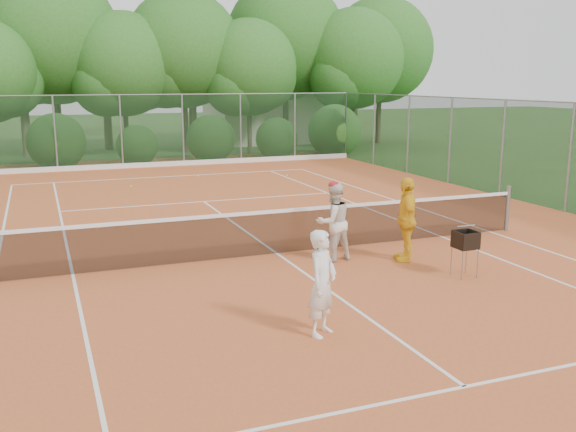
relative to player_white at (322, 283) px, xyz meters
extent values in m
plane|color=#2A4D1B|center=(0.93, 4.30, -0.79)|extent=(120.00, 120.00, 0.00)
cube|color=#C25D2C|center=(0.93, 4.30, -0.78)|extent=(18.00, 36.00, 0.02)
cube|color=beige|center=(9.93, 28.30, 0.71)|extent=(8.00, 5.00, 3.00)
cylinder|color=gray|center=(6.86, 4.30, -0.22)|extent=(0.10, 0.10, 1.10)
cube|color=black|center=(0.93, 4.30, -0.31)|extent=(11.87, 0.03, 0.86)
cube|color=white|center=(0.93, 4.30, 0.15)|extent=(11.87, 0.04, 0.07)
imported|color=white|center=(0.00, 0.00, 0.00)|extent=(0.67, 0.64, 1.54)
imported|color=silver|center=(1.82, 3.48, 0.02)|extent=(0.85, 0.71, 1.59)
ellipsoid|color=#AE1720|center=(1.82, 3.48, 0.78)|extent=(0.22, 0.22, 0.14)
imported|color=yellow|center=(3.17, 2.93, 0.08)|extent=(0.75, 1.09, 1.71)
cylinder|color=gray|center=(3.45, 1.41, -0.50)|extent=(0.02, 0.02, 0.55)
cylinder|color=gray|center=(3.79, 1.75, -0.50)|extent=(0.02, 0.02, 0.55)
cube|color=black|center=(3.62, 1.58, -0.06)|extent=(0.38, 0.38, 0.32)
sphere|color=yellow|center=(-0.77, 14.13, -0.74)|extent=(0.07, 0.07, 0.07)
sphere|color=#B9CF30|center=(1.95, 15.70, -0.74)|extent=(0.07, 0.07, 0.07)
sphere|color=#D1DE33|center=(5.14, 14.62, -0.74)|extent=(0.07, 0.07, 0.07)
cube|color=white|center=(0.93, 16.18, -0.77)|extent=(11.03, 0.06, 0.01)
cube|color=white|center=(6.41, 4.30, -0.77)|extent=(0.06, 23.77, 0.01)
cube|color=white|center=(-3.18, 4.30, -0.77)|extent=(0.06, 23.77, 0.01)
cube|color=white|center=(5.04, 4.30, -0.77)|extent=(0.06, 23.77, 0.01)
cube|color=white|center=(0.93, 10.70, -0.77)|extent=(8.23, 0.06, 0.01)
cube|color=white|center=(0.93, -2.10, -0.77)|extent=(8.23, 0.06, 0.01)
cube|color=white|center=(0.93, 4.30, -0.77)|extent=(0.06, 12.80, 0.01)
cube|color=#19381E|center=(0.93, 19.30, 0.73)|extent=(18.00, 0.02, 3.00)
cylinder|color=gray|center=(9.93, 19.30, 0.73)|extent=(0.07, 0.07, 3.00)
cylinder|color=gray|center=(9.93, 19.30, 0.73)|extent=(0.07, 0.07, 3.00)
cylinder|color=brown|center=(-2.57, 25.30, 1.46)|extent=(0.31, 0.31, 4.50)
sphere|color=#2C6120|center=(-2.57, 25.30, 4.79)|extent=(6.30, 6.30, 6.30)
cylinder|color=brown|center=(0.43, 23.80, 0.96)|extent=(0.24, 0.24, 3.50)
sphere|color=#2C6120|center=(0.43, 23.80, 3.55)|extent=(4.90, 4.90, 4.90)
cylinder|color=brown|center=(3.43, 24.30, 1.26)|extent=(0.28, 0.28, 4.10)
sphere|color=#2C6120|center=(3.43, 24.30, 4.29)|extent=(5.74, 5.74, 5.74)
cylinder|color=brown|center=(6.43, 23.10, 0.91)|extent=(0.23, 0.23, 3.40)
sphere|color=#2C6120|center=(6.43, 23.10, 3.42)|extent=(4.76, 4.76, 4.76)
cylinder|color=brown|center=(9.43, 25.80, 1.53)|extent=(0.32, 0.32, 4.65)
sphere|color=#2C6120|center=(9.43, 25.80, 4.97)|extent=(6.51, 6.51, 6.51)
cylinder|color=brown|center=(12.43, 23.50, 1.11)|extent=(0.26, 0.26, 3.80)
sphere|color=#2C6120|center=(12.43, 23.50, 3.92)|extent=(5.32, 5.32, 5.32)
cylinder|color=brown|center=(14.93, 25.10, 1.33)|extent=(0.29, 0.29, 4.25)
sphere|color=#2C6120|center=(14.93, 25.10, 4.48)|extent=(5.95, 5.95, 5.95)
cone|color=brown|center=(-4.07, 25.30, 4.71)|extent=(0.44, 0.44, 11.00)
cone|color=brown|center=(-0.07, 27.30, 6.71)|extent=(0.44, 0.44, 15.00)
cone|color=brown|center=(3.93, 24.80, 4.21)|extent=(0.44, 0.44, 10.00)
cone|color=brown|center=(7.93, 26.80, 5.21)|extent=(0.44, 0.44, 12.00)
cone|color=brown|center=(11.93, 27.80, 6.21)|extent=(0.44, 0.44, 14.00)
camera|label=1|loc=(-3.62, -7.91, 2.82)|focal=40.00mm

